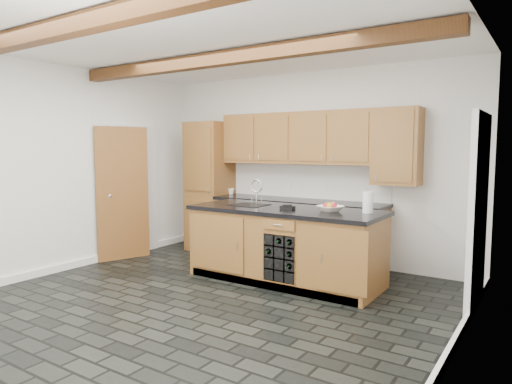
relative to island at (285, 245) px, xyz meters
The scene contains 10 objects.
ground 1.40m from the island, 103.43° to the right, with size 5.00×5.00×0.00m, color black.
room_shell 1.36m from the island, 117.46° to the right, with size 5.01×5.00×5.00m.
back_cabinetry 1.28m from the island, 125.62° to the left, with size 3.65×0.62×2.20m.
island is the anchor object (origin of this frame).
faucet 0.75m from the island, behind, with size 0.45×0.40×0.34m.
kitchen_scale 0.50m from the island, 38.18° to the right, with size 0.18×0.12×0.05m.
fruit_bowl 0.78m from the island, ahead, with size 0.29×0.29×0.07m, color white.
fruit_cluster 0.80m from the island, ahead, with size 0.16×0.17×0.07m.
paper_towel 1.18m from the island, ahead, with size 0.12×0.12×0.25m, color white.
mug 1.98m from the island, 147.39° to the left, with size 0.10×0.10×0.09m, color white.
Camera 1 is at (3.13, -3.63, 1.68)m, focal length 32.00 mm.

